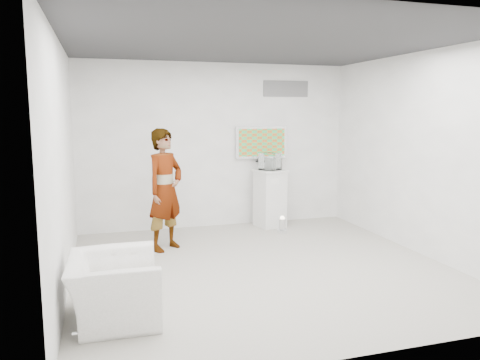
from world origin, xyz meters
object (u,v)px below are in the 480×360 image
Objects in this scene: floor_uplight at (282,225)px; pedestal at (270,198)px; armchair at (114,288)px; tv at (261,142)px; person at (165,190)px.

pedestal is at bearing 94.00° from floor_uplight.
pedestal is at bearing -40.25° from armchair.
floor_uplight is (0.11, -0.84, -1.40)m from tv.
armchair is 3.53× the size of floor_uplight.
tv is at bearing 102.84° from pedestal.
pedestal is (0.07, -0.31, -1.02)m from tv.
pedestal is at bearing -77.16° from tv.
person is at bearing -148.51° from tv.
person is at bearing -18.50° from armchair.
person is 6.46× the size of floor_uplight.
pedestal is at bearing -15.32° from person.
pedestal is 3.65× the size of floor_uplight.
floor_uplight is at bearing -28.98° from person.
tv is at bearing 97.28° from floor_uplight.
armchair is 4.01m from floor_uplight.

